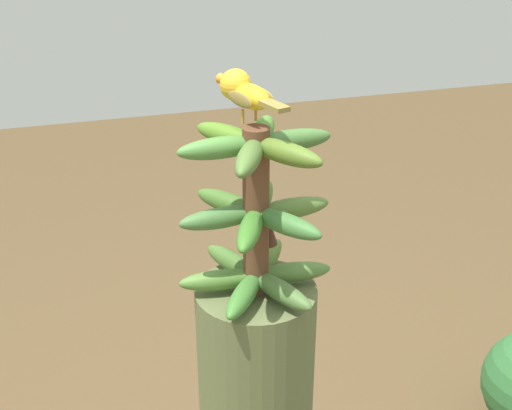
# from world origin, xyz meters

# --- Properties ---
(banana_bunch) EXTENTS (0.27, 0.28, 0.31)m
(banana_bunch) POSITION_xyz_m (-0.00, 0.00, 1.12)
(banana_bunch) COLOR brown
(banana_bunch) RESTS_ON banana_tree
(perched_bird) EXTENTS (0.19, 0.08, 0.08)m
(perched_bird) POSITION_xyz_m (-0.05, -0.01, 1.33)
(perched_bird) COLOR #C68933
(perched_bird) RESTS_ON banana_bunch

